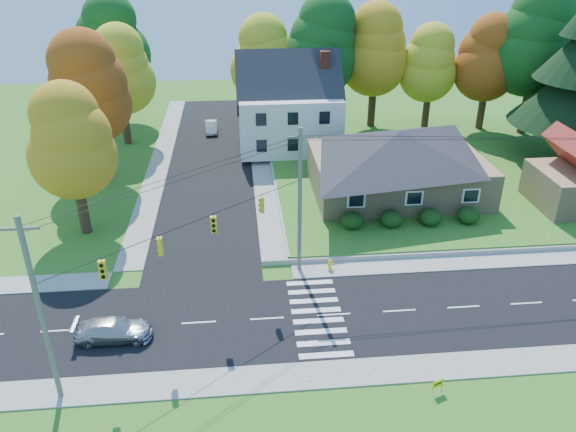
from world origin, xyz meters
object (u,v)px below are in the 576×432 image
silver_sedan (113,330)px  ranch_house (398,161)px  white_car (211,127)px  fire_hydrant (330,265)px

silver_sedan → ranch_house: bearing=-49.6°
white_car → silver_sedan: bearing=-99.7°
silver_sedan → white_car: 36.13m
white_car → fire_hydrant: bearing=-76.4°
ranch_house → white_car: (-16.15, 18.84, -2.63)m
fire_hydrant → ranch_house: bearing=56.1°
silver_sedan → white_car: size_ratio=1.16×
ranch_house → white_car: bearing=130.6°
silver_sedan → fire_hydrant: silver_sedan is taller
ranch_house → silver_sedan: ranch_house is taller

